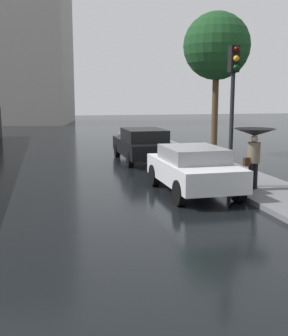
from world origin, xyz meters
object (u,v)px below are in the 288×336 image
Objects in this scene: car_white_far_ahead at (193,168)px; traffic_light at (233,90)px; pedestrian_with_umbrella_near at (254,140)px; street_tree_mid at (217,47)px; car_black_mid_road at (143,144)px.

traffic_light is (1.16, -0.01, 2.26)m from car_white_far_ahead.
car_white_far_ahead is 0.94× the size of traffic_light.
traffic_light is at bearing 122.19° from pedestrian_with_umbrella_near.
car_white_far_ahead is 2.54m from traffic_light.
traffic_light is 0.62× the size of street_tree_mid.
car_white_far_ahead is 9.25m from street_tree_mid.
car_black_mid_road is 1.18× the size of car_white_far_ahead.
car_black_mid_road is 6.30m from car_white_far_ahead.
traffic_light is (-0.51, 0.46, 1.41)m from pedestrian_with_umbrella_near.
pedestrian_with_umbrella_near is at bearing -104.23° from street_tree_mid.
traffic_light is at bearing -1.17° from car_white_far_ahead.
car_black_mid_road is 7.04m from pedestrian_with_umbrella_near.
car_black_mid_road reaches higher than car_white_far_ahead.
street_tree_mid is at bearing 71.31° from traffic_light.
car_white_far_ahead is 1.93m from pedestrian_with_umbrella_near.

